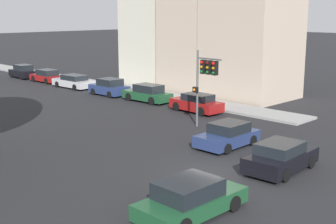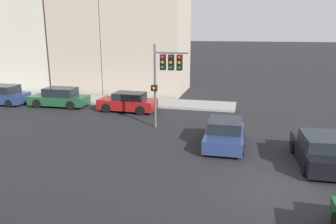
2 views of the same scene
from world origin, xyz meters
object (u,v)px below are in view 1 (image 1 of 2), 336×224
(parked_car_3, at_px, (74,82))
(crossing_car_0, at_px, (281,157))
(parked_car_5, at_px, (23,72))
(parked_car_0, at_px, (197,103))
(traffic_signal, at_px, (205,73))
(parked_car_2, at_px, (109,87))
(crossing_car_1, at_px, (191,199))
(crossing_car_2, at_px, (228,135))
(parked_car_1, at_px, (147,94))
(parked_car_4, at_px, (47,76))

(parked_car_3, bearing_deg, crossing_car_0, 163.43)
(parked_car_5, bearing_deg, parked_car_0, -178.24)
(traffic_signal, distance_m, parked_car_2, 15.06)
(crossing_car_0, relative_size, crossing_car_1, 0.95)
(parked_car_2, relative_size, parked_car_5, 0.96)
(crossing_car_0, distance_m, parked_car_3, 29.26)
(crossing_car_2, xyz_separation_m, parked_car_0, (5.77, 7.42, 0.03))
(crossing_car_2, xyz_separation_m, parked_car_1, (6.01, 13.18, 0.05))
(traffic_signal, xyz_separation_m, crossing_car_1, (-10.64, -8.37, -2.97))
(parked_car_3, distance_m, parked_car_4, 5.38)
(parked_car_1, xyz_separation_m, parked_car_3, (-0.18, 10.77, -0.07))
(parked_car_1, relative_size, parked_car_2, 1.19)
(traffic_signal, relative_size, crossing_car_0, 1.19)
(crossing_car_2, bearing_deg, crossing_car_0, 70.32)
(crossing_car_2, bearing_deg, parked_car_4, -102.07)
(crossing_car_1, bearing_deg, crossing_car_0, 3.22)
(crossing_car_2, xyz_separation_m, parked_car_5, (5.83, 34.19, 0.07))
(parked_car_0, relative_size, parked_car_1, 0.94)
(parked_car_1, relative_size, parked_car_3, 0.94)
(parked_car_4, height_order, parked_car_5, parked_car_5)
(parked_car_4, xyz_separation_m, parked_car_5, (-0.19, 4.85, 0.07))
(traffic_signal, height_order, crossing_car_2, traffic_signal)
(parked_car_0, distance_m, parked_car_3, 16.53)
(parked_car_0, distance_m, parked_car_5, 26.77)
(crossing_car_2, relative_size, parked_car_3, 0.80)
(crossing_car_2, distance_m, parked_car_2, 18.93)
(parked_car_4, relative_size, parked_car_5, 1.07)
(parked_car_2, bearing_deg, parked_car_0, 179.24)
(crossing_car_0, bearing_deg, crossing_car_2, 67.73)
(traffic_signal, distance_m, parked_car_0, 5.91)
(crossing_car_2, height_order, parked_car_1, parked_car_1)
(traffic_signal, relative_size, parked_car_4, 1.19)
(crossing_car_0, bearing_deg, parked_car_1, 63.71)
(crossing_car_0, height_order, parked_car_3, crossing_car_0)
(crossing_car_1, bearing_deg, parked_car_1, 51.66)
(crossing_car_2, height_order, parked_car_4, crossing_car_2)
(crossing_car_1, distance_m, parked_car_4, 36.94)
(parked_car_1, bearing_deg, traffic_signal, 156.92)
(parked_car_5, bearing_deg, crossing_car_2, 172.20)
(crossing_car_2, xyz_separation_m, parked_car_4, (6.02, 29.33, 0.00))
(crossing_car_1, distance_m, crossing_car_2, 9.58)
(parked_car_3, bearing_deg, traffic_signal, 168.10)
(parked_car_1, distance_m, parked_car_2, 4.87)
(crossing_car_0, xyz_separation_m, parked_car_3, (7.35, 28.33, -0.05))
(crossing_car_0, distance_m, parked_car_1, 19.10)
(crossing_car_0, bearing_deg, parked_car_5, 76.15)
(crossing_car_0, xyz_separation_m, crossing_car_1, (-6.82, -0.34, -0.02))
(parked_car_5, bearing_deg, parked_car_4, -175.86)
(crossing_car_2, relative_size, parked_car_5, 0.97)
(crossing_car_0, relative_size, crossing_car_2, 1.11)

